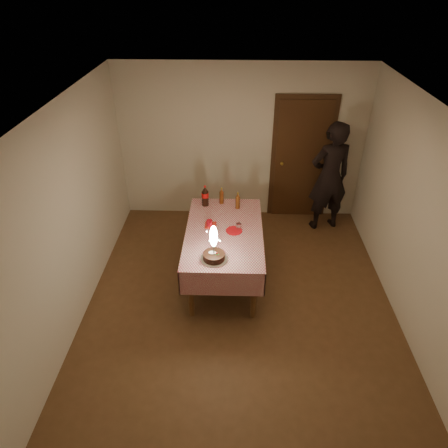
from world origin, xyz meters
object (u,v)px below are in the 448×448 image
Objects in this scene: birthday_cake at (214,251)px; cola_bottle at (205,196)px; clear_cup at (239,227)px; amber_bottle_right at (238,201)px; red_cup at (210,224)px; dining_table at (224,238)px; photographer at (329,177)px; amber_bottle_left at (222,196)px; red_plate at (234,231)px.

birthday_cake is 1.29m from cola_bottle.
clear_cup is 0.35× the size of amber_bottle_right.
clear_cup is 0.28× the size of cola_bottle.
amber_bottle_right is (0.38, 0.50, 0.07)m from red_cup.
photographer reaches higher than dining_table.
dining_table is 6.75× the size of amber_bottle_left.
birthday_cake is at bearing -103.10° from amber_bottle_right.
clear_cup is at bearing 13.01° from dining_table.
red_cup is 0.39× the size of amber_bottle_right.
birthday_cake is at bearing -91.79° from amber_bottle_left.
dining_table is 6.75× the size of amber_bottle_right.
birthday_cake is at bearing -110.89° from red_plate.
cola_bottle reaches higher than red_cup.
amber_bottle_left is at bearing 104.65° from red_plate.
amber_bottle_right is at bearing -29.87° from amber_bottle_left.
clear_cup is 0.05× the size of photographer.
amber_bottle_right is 0.14× the size of photographer.
cola_bottle is at bearing -164.78° from amber_bottle_left.
cola_bottle is (-0.43, 0.67, 0.15)m from red_plate.
birthday_cake reaches higher than clear_cup.
amber_bottle_right reaches higher than dining_table.
birthday_cake is 1.34m from amber_bottle_left.
red_cup is at bearing -80.38° from cola_bottle.
amber_bottle_right reaches higher than red_plate.
photographer is (1.45, 1.37, 0.07)m from clear_cup.
dining_table is 0.17m from red_plate.
clear_cup is 0.35× the size of amber_bottle_left.
amber_bottle_left is at bearing 110.09° from clear_cup.
amber_bottle_right is (0.24, -0.14, 0.00)m from amber_bottle_left.
clear_cup is (0.39, -0.05, -0.01)m from red_cup.
birthday_cake is 0.71m from red_cup.
amber_bottle_right is at bearing 76.90° from birthday_cake.
amber_bottle_right is at bearing 53.14° from red_cup.
amber_bottle_left and amber_bottle_right have the same top height.
photographer is at bearing 21.71° from amber_bottle_left.
dining_table is 0.66m from birthday_cake.
dining_table is 19.11× the size of clear_cup.
amber_bottle_left is 0.14× the size of photographer.
dining_table is at bearing 80.38° from birthday_cake.
cola_bottle reaches higher than amber_bottle_left.
photographer reaches higher than clear_cup.
red_plate is at bearing 1.86° from dining_table.
dining_table is 7.82× the size of red_plate.
clear_cup is at bearing -136.66° from photographer.
birthday_cake is at bearing -82.12° from red_cup.
dining_table is at bearing -139.29° from photographer.
amber_bottle_left is 1.00× the size of amber_bottle_right.
dining_table is at bearing -166.99° from clear_cup.
clear_cup is at bearing -69.91° from amber_bottle_left.
birthday_cake is at bearing -99.62° from dining_table.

